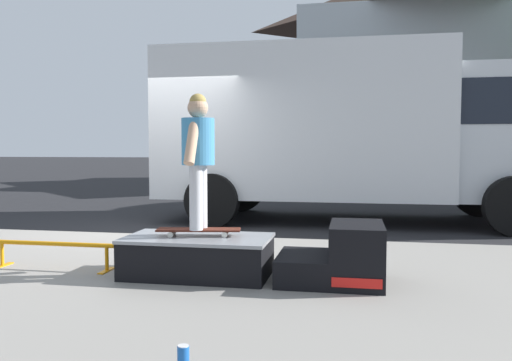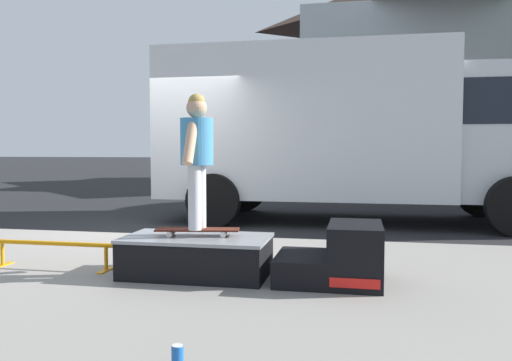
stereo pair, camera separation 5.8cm
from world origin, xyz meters
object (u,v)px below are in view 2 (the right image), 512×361
Objects in this scene: skater_kid at (197,150)px; grind_rail at (53,248)px; skate_box at (197,255)px; soda_can_b at (178,357)px; kicker_ramp at (339,258)px; skateboard at (197,230)px; box_truck at (359,127)px.

grind_rail is at bearing -179.21° from skater_kid.
skate_box is 1.07× the size of skater_kid.
soda_can_b is (0.52, -1.99, -0.14)m from skate_box.
grind_rail is at bearing 179.75° from kicker_ramp.
skateboard is 2.12m from soda_can_b.
skateboard is 0.64× the size of skater_kid.
kicker_ramp is at bearing 68.34° from soda_can_b.
grind_rail is 1.62× the size of skateboard.
kicker_ramp is 0.71× the size of grind_rail.
skateboard is at bearing 91.89° from skate_box.
skateboard is at bearing 104.59° from soda_can_b.
box_truck is (0.17, 4.87, 1.36)m from kicker_ramp.
skater_kid reaches higher than soda_can_b.
skate_box is 0.23m from skateboard.
skate_box is 2.06m from soda_can_b.
box_truck is at bearing 72.96° from skateboard.
kicker_ramp is 1.63m from skater_kid.
kicker_ramp is 2.80m from grind_rail.
skateboard is (-1.31, 0.03, 0.21)m from kicker_ramp.
kicker_ramp is 7.36× the size of soda_can_b.
skater_kid is 9.99× the size of soda_can_b.
box_truck is (1.48, 4.84, 1.15)m from skateboard.
grind_rail is 1.51m from skateboard.
skater_kid is (0.00, 0.00, 0.75)m from skateboard.
skate_box is 1.49m from grind_rail.
kicker_ramp is 1.33m from skateboard.
grind_rail is at bearing 179.54° from skate_box.
skate_box is 1.68× the size of skateboard.
skater_kid is (-1.31, 0.03, 0.96)m from kicker_ramp.
skater_kid is 0.18× the size of box_truck.
grind_rail is 0.19× the size of box_truck.
kicker_ramp is at bearing -92.00° from box_truck.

